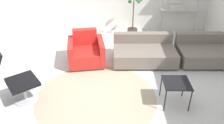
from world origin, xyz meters
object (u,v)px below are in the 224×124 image
(couch_second, at_px, (202,52))
(potted_plant, at_px, (133,18))
(couch_low, at_px, (144,52))
(armchair_red, at_px, (86,52))
(side_table, at_px, (176,84))

(couch_second, height_order, potted_plant, potted_plant)
(couch_low, bearing_deg, couch_second, -179.99)
(armchair_red, height_order, potted_plant, potted_plant)
(potted_plant, bearing_deg, couch_low, -83.54)
(armchair_red, bearing_deg, potted_plant, -135.71)
(potted_plant, bearing_deg, side_table, -79.87)
(couch_low, bearing_deg, side_table, 102.29)
(couch_second, xyz_separation_m, potted_plant, (-1.62, 1.55, 0.34))
(armchair_red, xyz_separation_m, couch_low, (1.41, 0.13, -0.06))
(potted_plant, bearing_deg, couch_second, -43.64)
(couch_low, distance_m, couch_second, 1.44)
(couch_low, bearing_deg, armchair_red, 3.87)
(couch_second, bearing_deg, couch_low, 0.01)
(side_table, height_order, potted_plant, potted_plant)
(armchair_red, height_order, couch_low, armchair_red)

